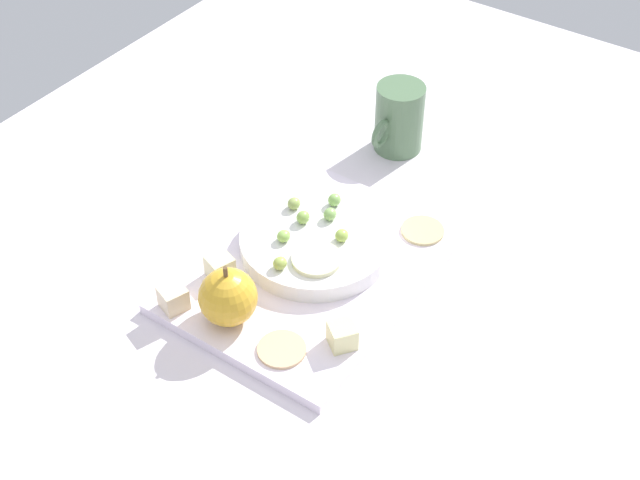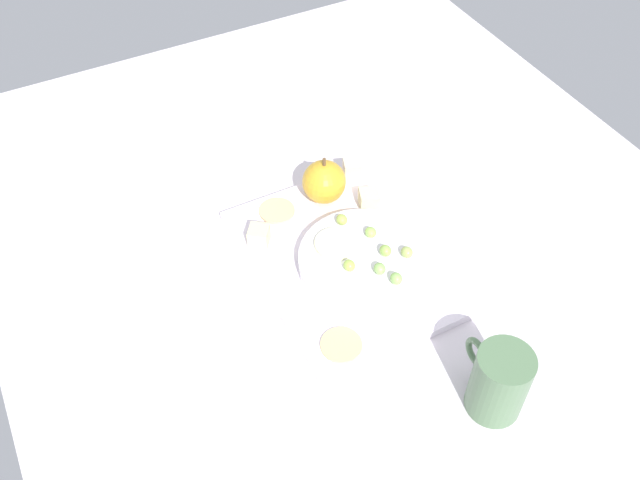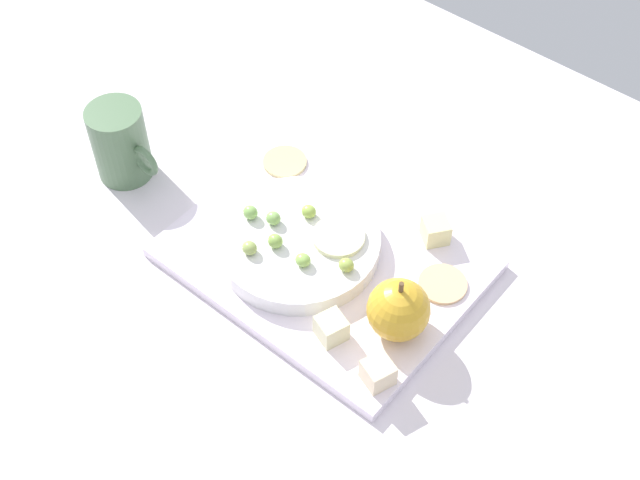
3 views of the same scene
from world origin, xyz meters
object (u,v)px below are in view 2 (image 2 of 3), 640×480
object	(u,v)px
grape_5	(396,279)
grape_6	(380,269)
cup	(499,382)
serving_dish	(364,261)
cheese_cube_2	(353,169)
grape_1	(374,231)
apple_whole	(324,182)
grape_0	(349,265)
apple_slice_0	(335,244)
grape_3	(342,220)
grape_4	(388,251)
grape_2	(407,252)
cracker_1	(277,211)
cheese_cube_0	(369,199)
cheese_cube_1	(259,236)
platter	(346,260)
cracker_0	(341,345)

from	to	relation	value
grape_5	grape_6	size ratio (longest dim) A/B	1.00
cup	serving_dish	bearing A→B (deg)	7.79
cheese_cube_2	cup	world-z (taller)	cup
grape_1	grape_6	distance (cm)	6.92
cheese_cube_2	apple_whole	bearing A→B (deg)	109.94
grape_0	cup	size ratio (longest dim) A/B	0.17
cheese_cube_2	apple_slice_0	bearing A→B (deg)	142.39
cheese_cube_2	grape_5	xyz separation A→B (cm)	(-22.86, 6.38, 1.63)
grape_0	cheese_cube_2	bearing A→B (deg)	-30.97
grape_3	grape_4	world-z (taller)	grape_4
apple_whole	grape_2	world-z (taller)	apple_whole
cracker_1	grape_5	distance (cm)	22.64
cheese_cube_0	cracker_1	size ratio (longest dim) A/B	0.52
grape_1	grape_5	size ratio (longest dim) A/B	1.00
cheese_cube_2	grape_0	size ratio (longest dim) A/B	1.62
cracker_1	cup	xyz separation A→B (cm)	(-40.10, -9.59, 3.32)
cheese_cube_1	serving_dish	bearing A→B (deg)	-134.39
apple_whole	cracker_1	bearing A→B (deg)	85.67
grape_2	grape_4	world-z (taller)	grape_4
cheese_cube_2	grape_1	world-z (taller)	grape_1
grape_0	grape_6	bearing A→B (deg)	-127.59
grape_4	apple_slice_0	xyz separation A→B (cm)	(4.87, 5.42, -0.50)
cheese_cube_0	grape_3	size ratio (longest dim) A/B	1.62
grape_4	cup	distance (cm)	23.57
apple_whole	apple_slice_0	world-z (taller)	apple_whole
grape_0	grape_4	world-z (taller)	grape_4
cracker_1	grape_6	bearing A→B (deg)	-161.02
grape_1	grape_0	bearing A→B (deg)	121.94
apple_whole	grape_0	xyz separation A→B (cm)	(-15.58, 4.49, -0.33)
serving_dish	apple_slice_0	distance (cm)	4.67
grape_1	grape_5	world-z (taller)	grape_5
grape_1	grape_6	size ratio (longest dim) A/B	1.00
cheese_cube_1	apple_slice_0	distance (cm)	11.11
grape_0	cheese_cube_1	bearing A→B (deg)	34.30
platter	apple_whole	size ratio (longest dim) A/B	4.98
cracker_1	grape_4	distance (cm)	19.04
cheese_cube_1	grape_0	bearing A→B (deg)	-145.70
grape_0	grape_5	xyz separation A→B (cm)	(-5.03, -4.33, 0.07)
grape_0	grape_2	distance (cm)	8.26
serving_dish	grape_0	xyz separation A→B (cm)	(-0.89, 3.05, 1.85)
platter	cheese_cube_0	bearing A→B (deg)	-46.98
serving_dish	cup	size ratio (longest dim) A/B	1.84
grape_6	cracker_1	bearing A→B (deg)	18.98
apple_slice_0	cheese_cube_0	bearing A→B (deg)	-54.73
apple_whole	cheese_cube_0	size ratio (longest dim) A/B	2.35
grape_2	grape_3	distance (cm)	10.67
cheese_cube_2	grape_5	distance (cm)	23.79
grape_3	grape_5	size ratio (longest dim) A/B	1.00
grape_5	cup	distance (cm)	19.04
cracker_0	grape_0	distance (cm)	11.32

